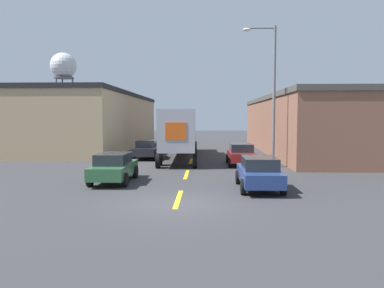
% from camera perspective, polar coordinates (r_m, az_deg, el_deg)
% --- Properties ---
extents(ground_plane, '(160.00, 160.00, 0.00)m').
position_cam_1_polar(ground_plane, '(14.79, -2.37, -9.15)').
color(ground_plane, '#333335').
extents(road_centerline, '(0.20, 16.79, 0.01)m').
position_cam_1_polar(road_centerline, '(22.24, -0.85, -4.65)').
color(road_centerline, yellow).
rests_on(road_centerline, ground_plane).
extents(warehouse_left, '(10.86, 28.60, 6.01)m').
position_cam_1_polar(warehouse_left, '(44.36, -15.22, 3.48)').
color(warehouse_left, tan).
rests_on(warehouse_left, ground_plane).
extents(warehouse_right, '(10.12, 27.57, 5.39)m').
position_cam_1_polar(warehouse_right, '(38.20, 18.12, 2.88)').
color(warehouse_right, brown).
rests_on(warehouse_right, ground_plane).
extents(semi_truck, '(3.10, 14.85, 3.91)m').
position_cam_1_polar(semi_truck, '(31.14, -1.78, 2.14)').
color(semi_truck, black).
rests_on(semi_truck, ground_plane).
extents(parked_car_right_near, '(1.95, 4.32, 1.53)m').
position_cam_1_polar(parked_car_right_near, '(17.91, 10.18, -4.26)').
color(parked_car_right_near, navy).
rests_on(parked_car_right_near, ground_plane).
extents(parked_car_left_near, '(1.95, 4.32, 1.53)m').
position_cam_1_polar(parked_car_left_near, '(19.93, -11.81, -3.44)').
color(parked_car_left_near, '#2D5B38').
rests_on(parked_car_left_near, ground_plane).
extents(parked_car_right_mid, '(1.95, 4.32, 1.53)m').
position_cam_1_polar(parked_car_right_mid, '(26.74, 7.48, -1.48)').
color(parked_car_right_mid, maroon).
rests_on(parked_car_right_mid, ground_plane).
extents(parked_car_left_far, '(1.95, 4.32, 1.53)m').
position_cam_1_polar(parked_car_left_far, '(30.79, -6.85, -0.73)').
color(parked_car_left_far, black).
rests_on(parked_car_left_far, ground_plane).
extents(water_tower, '(5.03, 5.03, 15.94)m').
position_cam_1_polar(water_tower, '(78.75, -19.00, 11.05)').
color(water_tower, '#47474C').
rests_on(water_tower, ground_plane).
extents(street_lamp, '(2.24, 0.32, 9.45)m').
position_cam_1_polar(street_lamp, '(25.92, 11.93, 8.39)').
color(street_lamp, slate).
rests_on(street_lamp, ground_plane).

